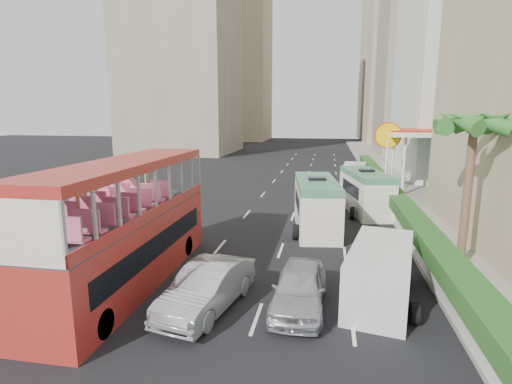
% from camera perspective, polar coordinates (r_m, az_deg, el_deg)
% --- Properties ---
extents(ground_plane, '(200.00, 200.00, 0.00)m').
position_cam_1_polar(ground_plane, '(15.94, 2.83, -14.35)').
color(ground_plane, black).
rests_on(ground_plane, ground).
extents(double_decker_bus, '(2.50, 11.00, 5.06)m').
position_cam_1_polar(double_decker_bus, '(16.84, -17.83, -4.30)').
color(double_decker_bus, '#A82720').
rests_on(double_decker_bus, ground).
extents(car_silver_lane_a, '(2.68, 5.16, 1.62)m').
position_cam_1_polar(car_silver_lane_a, '(14.97, -6.90, -16.20)').
color(car_silver_lane_a, '#B5B8BD').
rests_on(car_silver_lane_a, ground).
extents(car_silver_lane_b, '(1.95, 4.57, 1.54)m').
position_cam_1_polar(car_silver_lane_b, '(15.02, 6.15, -16.11)').
color(car_silver_lane_b, '#B5B8BD').
rests_on(car_silver_lane_b, ground).
extents(van_asset, '(3.31, 5.45, 1.41)m').
position_cam_1_polar(van_asset, '(30.61, 8.81, -1.94)').
color(van_asset, silver).
rests_on(van_asset, ground).
extents(minibus_near, '(3.09, 7.00, 3.00)m').
position_cam_1_polar(minibus_near, '(24.14, 8.59, -1.81)').
color(minibus_near, silver).
rests_on(minibus_near, ground).
extents(minibus_far, '(3.43, 6.81, 2.88)m').
position_cam_1_polar(minibus_far, '(29.12, 15.36, 0.02)').
color(minibus_far, silver).
rests_on(minibus_far, ground).
extents(panel_van_near, '(3.09, 5.50, 2.07)m').
position_cam_1_polar(panel_van_near, '(15.81, 17.32, -11.00)').
color(panel_van_near, silver).
rests_on(panel_van_near, ground).
extents(panel_van_far, '(2.53, 5.34, 2.07)m').
position_cam_1_polar(panel_van_far, '(39.48, 13.85, 2.34)').
color(panel_van_far, silver).
rests_on(panel_van_far, ground).
extents(sidewalk, '(6.00, 120.00, 0.18)m').
position_cam_1_polar(sidewalk, '(40.50, 20.33, 0.82)').
color(sidewalk, '#99968C').
rests_on(sidewalk, ground).
extents(kerb_wall, '(0.30, 44.00, 1.00)m').
position_cam_1_polar(kerb_wall, '(29.27, 18.65, -1.63)').
color(kerb_wall, silver).
rests_on(kerb_wall, sidewalk).
extents(hedge, '(1.10, 44.00, 0.70)m').
position_cam_1_polar(hedge, '(29.11, 18.75, -0.00)').
color(hedge, '#2D6626').
rests_on(hedge, kerb_wall).
extents(palm_tree, '(0.36, 0.36, 6.40)m').
position_cam_1_polar(palm_tree, '(19.55, 27.92, -0.42)').
color(palm_tree, brown).
rests_on(palm_tree, sidewalk).
extents(shell_station, '(6.50, 8.00, 5.50)m').
position_cam_1_polar(shell_station, '(38.39, 22.58, 4.15)').
color(shell_station, silver).
rests_on(shell_station, ground).
extents(tower_far_a, '(14.00, 14.00, 44.00)m').
position_cam_1_polar(tower_far_a, '(98.64, 20.17, 19.33)').
color(tower_far_a, tan).
rests_on(tower_far_a, ground).
extents(tower_far_b, '(14.00, 14.00, 40.00)m').
position_cam_1_polar(tower_far_b, '(119.97, 18.28, 16.90)').
color(tower_far_b, gray).
rests_on(tower_far_b, ground).
extents(tower_left_b, '(16.00, 16.00, 46.00)m').
position_cam_1_polar(tower_left_b, '(108.17, -2.73, 19.72)').
color(tower_left_b, tan).
rests_on(tower_left_b, ground).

